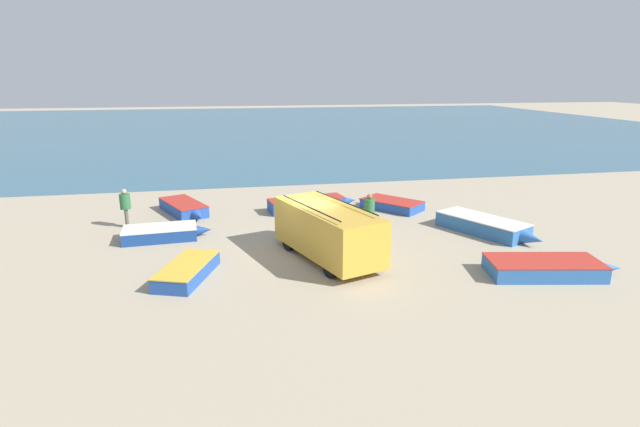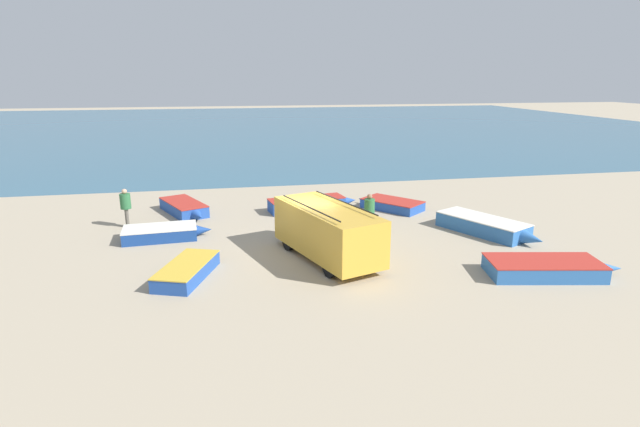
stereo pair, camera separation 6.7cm
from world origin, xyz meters
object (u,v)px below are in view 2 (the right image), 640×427
at_px(fishing_rowboat_1, 391,204).
at_px(fisherman_1, 126,204).
at_px(fishing_rowboat_6, 163,233).
at_px(parked_van, 327,230).
at_px(fishing_rowboat_2, 310,204).
at_px(fishing_rowboat_0, 185,208).
at_px(fishing_rowboat_4, 188,269).
at_px(fisherman_0, 369,210).
at_px(fishing_rowboat_5, 547,268).
at_px(fishing_rowboat_3, 486,226).

xyz_separation_m(fishing_rowboat_1, fisherman_1, (-13.13, -0.76, 0.83)).
bearing_deg(fishing_rowboat_6, parked_van, -34.15).
xyz_separation_m(fishing_rowboat_1, fishing_rowboat_2, (-4.22, 0.59, 0.08)).
distance_m(fishing_rowboat_0, fishing_rowboat_1, 10.72).
distance_m(fishing_rowboat_4, fisherman_1, 7.44).
height_order(fishing_rowboat_6, fisherman_0, fisherman_0).
bearing_deg(fishing_rowboat_6, fishing_rowboat_0, 76.42).
relative_size(fishing_rowboat_4, fishing_rowboat_6, 1.00).
bearing_deg(fishing_rowboat_0, fisherman_0, 35.49).
bearing_deg(fishing_rowboat_1, fisherman_0, 108.83).
relative_size(fishing_rowboat_4, fishing_rowboat_5, 0.78).
xyz_separation_m(fishing_rowboat_0, fishing_rowboat_1, (10.66, -1.13, -0.05)).
height_order(fishing_rowboat_1, fishing_rowboat_6, fishing_rowboat_6).
xyz_separation_m(parked_van, fishing_rowboat_5, (7.28, -3.16, -0.85)).
height_order(fishing_rowboat_2, fisherman_1, fisherman_1).
height_order(fishing_rowboat_2, fishing_rowboat_3, fishing_rowboat_3).
relative_size(fishing_rowboat_2, fisherman_1, 2.69).
xyz_separation_m(fishing_rowboat_6, fisherman_0, (9.02, -0.81, 0.79)).
xyz_separation_m(parked_van, fishing_rowboat_6, (-6.48, 3.72, -0.86)).
height_order(parked_van, fisherman_1, parked_van).
distance_m(fishing_rowboat_0, fishing_rowboat_4, 8.61).
bearing_deg(fishing_rowboat_4, fishing_rowboat_6, 36.30).
distance_m(parked_van, fishing_rowboat_5, 7.98).
bearing_deg(fisherman_0, fishing_rowboat_2, -154.19).
relative_size(fishing_rowboat_1, fishing_rowboat_6, 0.93).
height_order(fishing_rowboat_2, fishing_rowboat_4, fishing_rowboat_2).
relative_size(parked_van, fishing_rowboat_3, 1.17).
bearing_deg(fishing_rowboat_3, fishing_rowboat_0, -140.93).
bearing_deg(fishing_rowboat_3, fishing_rowboat_6, -124.80).
xyz_separation_m(fishing_rowboat_4, fisherman_1, (-3.15, 6.69, 0.82)).
bearing_deg(fishing_rowboat_3, fishing_rowboat_2, -154.82).
xyz_separation_m(fishing_rowboat_1, fishing_rowboat_6, (-11.32, -2.91, 0.02)).
xyz_separation_m(fishing_rowboat_0, fishing_rowboat_4, (0.68, -8.58, -0.04)).
height_order(parked_van, fishing_rowboat_6, parked_van).
height_order(fishing_rowboat_5, fisherman_1, fisherman_1).
xyz_separation_m(fishing_rowboat_1, fisherman_0, (-2.30, -3.72, 0.81)).
height_order(fishing_rowboat_3, fishing_rowboat_4, fishing_rowboat_3).
distance_m(fisherman_0, fisherman_1, 11.23).
bearing_deg(parked_van, fishing_rowboat_3, -95.89).
bearing_deg(fishing_rowboat_5, fishing_rowboat_0, 150.96).
bearing_deg(fisherman_1, fishing_rowboat_1, 170.65).
height_order(fishing_rowboat_0, fishing_rowboat_2, fishing_rowboat_2).
distance_m(fishing_rowboat_3, fisherman_1, 16.44).
bearing_deg(fisherman_0, fishing_rowboat_4, -62.38).
bearing_deg(parked_van, fishing_rowboat_6, 41.32).
xyz_separation_m(fishing_rowboat_2, fishing_rowboat_5, (6.67, -10.37, -0.05)).
xyz_separation_m(fishing_rowboat_0, fishing_rowboat_3, (13.43, -6.00, 0.05)).
bearing_deg(fishing_rowboat_3, fishing_rowboat_1, -177.22).
bearing_deg(fishing_rowboat_0, fisherman_1, -76.89).
height_order(fishing_rowboat_3, fishing_rowboat_5, fishing_rowboat_3).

